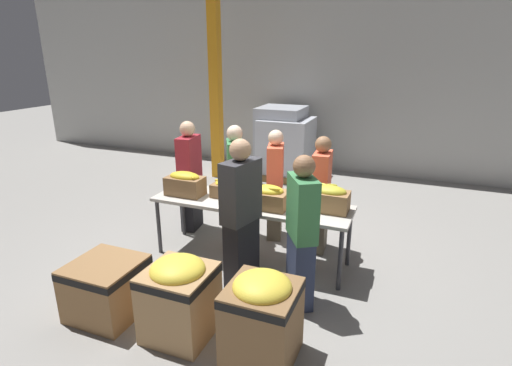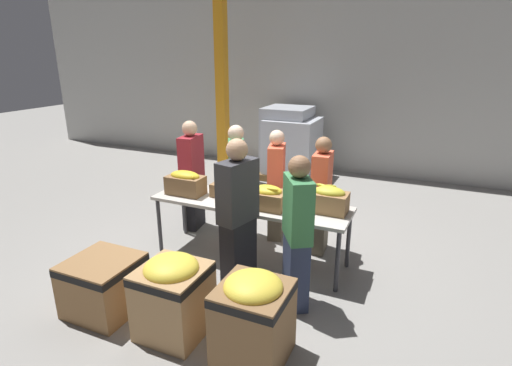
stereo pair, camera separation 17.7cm
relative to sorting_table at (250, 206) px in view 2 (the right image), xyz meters
name	(u,v)px [view 2 (the right image)]	position (x,y,z in m)	size (l,w,h in m)	color
ground_plane	(250,258)	(0.00, 0.00, -0.71)	(30.00, 30.00, 0.00)	gray
wall_back	(338,77)	(0.00, 4.39, 1.29)	(16.00, 0.08, 4.00)	#B7B7B2
sorting_table	(250,206)	(0.00, 0.00, 0.00)	(2.45, 0.70, 0.77)	beige
banana_box_0	(186,183)	(-0.87, -0.07, 0.21)	(0.48, 0.27, 0.31)	olive
banana_box_1	(228,188)	(-0.34, 0.07, 0.17)	(0.39, 0.26, 0.23)	olive
banana_box_2	(267,197)	(0.26, -0.09, 0.19)	(0.45, 0.32, 0.28)	olive
banana_box_3	(329,199)	(0.95, 0.08, 0.21)	(0.42, 0.28, 0.31)	olive
volunteer_0	(276,186)	(0.06, 0.72, 0.05)	(0.31, 0.45, 1.53)	#6B604C
volunteer_1	(321,196)	(0.73, 0.57, 0.05)	(0.23, 0.42, 1.53)	#6B604C
volunteer_2	(297,235)	(0.83, -0.70, 0.08)	(0.41, 0.48, 1.60)	#2D3856
volunteer_3	(238,217)	(0.15, -0.63, 0.13)	(0.33, 0.49, 1.69)	black
volunteer_4	(192,176)	(-1.17, 0.54, 0.08)	(0.27, 0.45, 1.60)	black
volunteer_5	(237,183)	(-0.45, 0.54, 0.08)	(0.39, 0.48, 1.59)	#6B604C
donation_bin_0	(104,283)	(-0.90, -1.56, -0.41)	(0.65, 0.65, 0.56)	olive
donation_bin_1	(173,293)	(-0.06, -1.56, -0.30)	(0.58, 0.58, 0.78)	tan
donation_bin_2	(253,315)	(0.74, -1.56, -0.29)	(0.58, 0.58, 0.79)	olive
support_pillar	(222,79)	(-1.99, 3.01, 1.29)	(0.20, 0.20, 4.00)	orange
pallet_stack_0	(292,149)	(-0.67, 3.53, -0.11)	(1.09, 1.09, 1.22)	olive
pallet_stack_1	(287,142)	(-0.82, 3.63, -0.01)	(0.99, 0.99, 1.43)	olive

